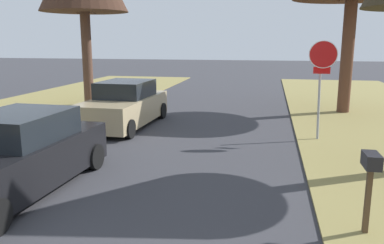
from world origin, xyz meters
TOP-DOWN VIEW (x-y plane):
  - stop_sign_far at (4.21, 11.05)m, footprint 0.81×0.63m
  - parked_sedan_black at (-2.16, 5.63)m, footprint 2.08×4.46m
  - parked_sedan_tan at (-2.27, 11.86)m, footprint 2.08×4.46m
  - curbside_mailbox at (4.26, 5.04)m, footprint 0.22×0.44m

SIDE VIEW (x-z plane):
  - parked_sedan_black at x=-2.16m, z-range -0.06..1.51m
  - parked_sedan_tan at x=-2.27m, z-range -0.06..1.51m
  - curbside_mailbox at x=4.26m, z-range 0.42..1.69m
  - stop_sign_far at x=4.21m, z-range 0.70..3.63m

